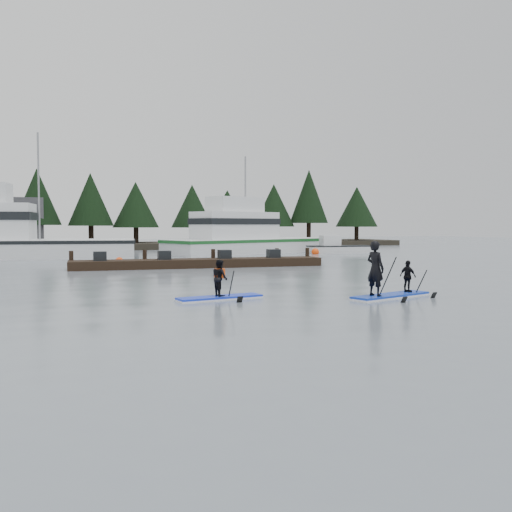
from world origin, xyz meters
name	(u,v)px	position (x,y,z in m)	size (l,w,h in m)	color
ground	(335,298)	(0.00, 0.00, 0.00)	(160.00, 160.00, 0.00)	slate
far_shore	(97,246)	(0.00, 42.00, 0.30)	(70.00, 8.00, 0.60)	#2D281E
treeline	(97,249)	(0.00, 42.00, 0.00)	(60.00, 4.00, 8.00)	black
fishing_boat_medium	(248,245)	(10.19, 28.23, 0.67)	(16.45, 8.29, 9.24)	silver
skiff	(339,249)	(17.55, 25.38, 0.32)	(5.43, 1.63, 0.63)	silver
floating_dock	(199,263)	(0.73, 14.89, 0.24)	(14.37, 1.92, 0.48)	black
buoy_c	(315,254)	(14.58, 24.49, 0.00)	(0.63, 0.63, 0.63)	#FF460C
buoy_b	(119,263)	(-2.60, 20.43, 0.00)	(0.49, 0.49, 0.49)	#FF460C
paddleboard_solo	(220,285)	(-3.62, 1.32, 0.46)	(2.89, 1.07, 1.80)	#1631D5
paddleboard_duo	(386,278)	(1.48, -0.81, 0.67)	(3.29, 1.51, 2.44)	#1335B4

